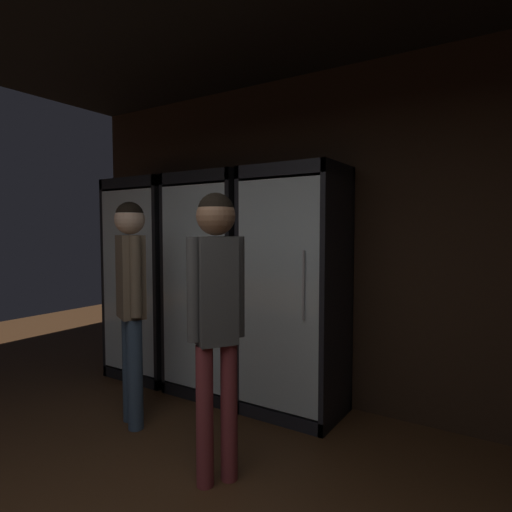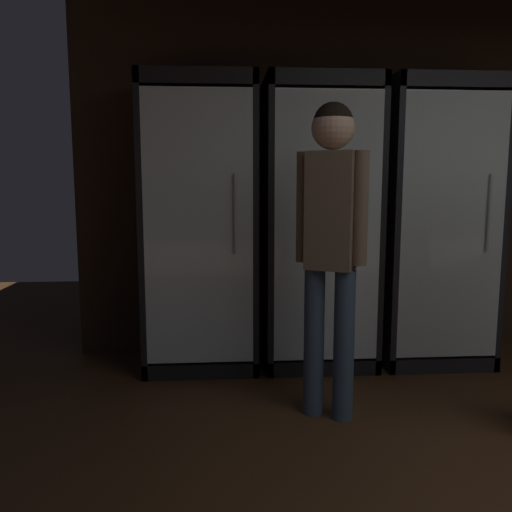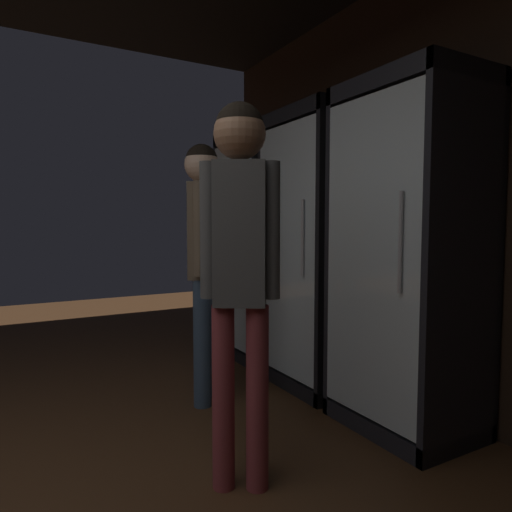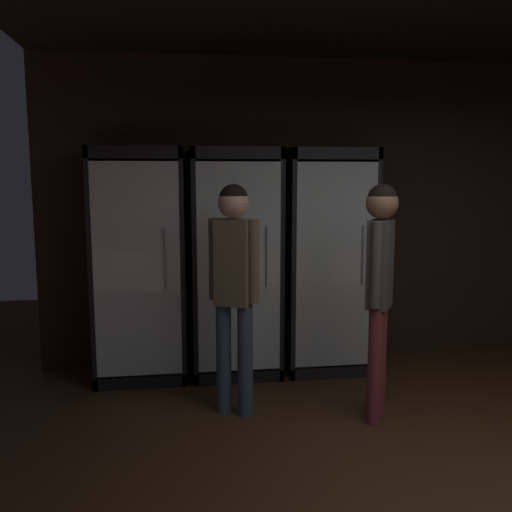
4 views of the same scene
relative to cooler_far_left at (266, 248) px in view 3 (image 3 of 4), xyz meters
name	(u,v)px [view 3 (image 3 of 4)]	position (x,y,z in m)	size (l,w,h in m)	color
cooler_far_left	(266,248)	(0.00, 0.00, 0.00)	(0.77, 0.61, 1.98)	black
cooler_left	(323,253)	(0.82, 0.00, 0.00)	(0.77, 0.61, 1.98)	black
cooler_center	(413,260)	(1.65, 0.00, 0.00)	(0.77, 0.61, 1.98)	black
shopper_near	(202,244)	(0.72, -0.91, 0.08)	(0.35, 0.26, 1.69)	#384C66
shopper_far	(240,246)	(1.72, -1.15, 0.12)	(0.25, 0.30, 1.69)	brown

